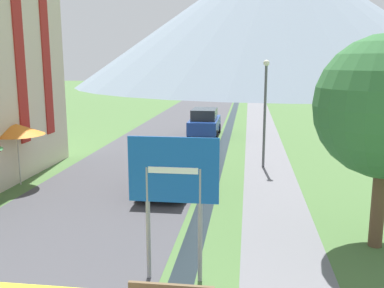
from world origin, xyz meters
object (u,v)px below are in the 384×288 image
parked_car_near (167,168)px  road_sign (173,185)px  cafe_umbrella_rear_orange (16,129)px  streetlamp (265,104)px  parked_car_far (205,122)px

parked_car_near → road_sign: bearing=-78.0°
road_sign → cafe_umbrella_rear_orange: road_sign is taller
cafe_umbrella_rear_orange → streetlamp: (9.80, 4.19, 0.70)m
road_sign → streetlamp: streetlamp is taller
parked_car_far → cafe_umbrella_rear_orange: 13.95m
parked_car_near → parked_car_far: same height
road_sign → parked_car_far: size_ratio=0.76×
parked_car_near → cafe_umbrella_rear_orange: (-6.04, 0.06, 1.35)m
road_sign → parked_car_far: (-1.28, 19.15, -1.34)m
parked_car_near → parked_car_far: bearing=89.3°
parked_car_near → streetlamp: size_ratio=0.80×
parked_car_far → road_sign: bearing=-86.2°
parked_car_far → cafe_umbrella_rear_orange: bearing=-116.5°
parked_car_far → streetlamp: size_ratio=0.88×
road_sign → parked_car_near: 6.94m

